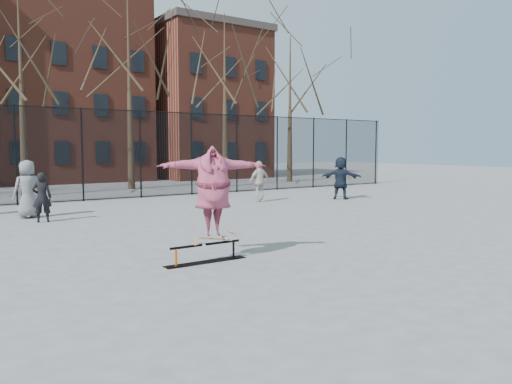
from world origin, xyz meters
TOP-DOWN VIEW (x-y plane):
  - ground at (0.00, 0.00)m, footprint 100.00×100.00m
  - skate_rail at (-2.57, -0.04)m, footprint 1.77×0.27m
  - skateboard at (-2.39, -0.04)m, footprint 0.83×0.20m
  - skater at (-2.39, -0.04)m, footprint 2.30×1.39m
  - bystander_black at (-4.13, 7.62)m, footprint 0.64×0.51m
  - bystander_white at (4.75, 8.58)m, footprint 1.02×0.43m
  - bystander_navy at (8.35, 7.40)m, footprint 1.51×1.75m
  - bystander_extra at (-4.31, 8.86)m, footprint 1.03×0.77m
  - fence at (-0.01, 13.00)m, footprint 34.03×0.07m
  - tree_row at (-0.25, 17.15)m, footprint 33.66×7.46m
  - rowhouses at (0.72, 26.00)m, footprint 29.00×7.00m

SIDE VIEW (x-z plane):
  - ground at x=0.00m, z-range 0.00..0.00m
  - skate_rail at x=-2.57m, z-range -0.04..0.35m
  - skateboard at x=-2.39m, z-range 0.39..0.49m
  - bystander_black at x=-4.13m, z-range 0.00..1.55m
  - bystander_white at x=4.75m, z-range 0.00..1.74m
  - bystander_navy at x=8.35m, z-range 0.00..1.90m
  - bystander_extra at x=-4.31m, z-range 0.00..1.91m
  - skater at x=-2.39m, z-range 0.49..2.31m
  - fence at x=-0.01m, z-range 0.05..4.05m
  - rowhouses at x=0.72m, z-range -0.44..12.56m
  - tree_row at x=-0.25m, z-range 2.02..12.69m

